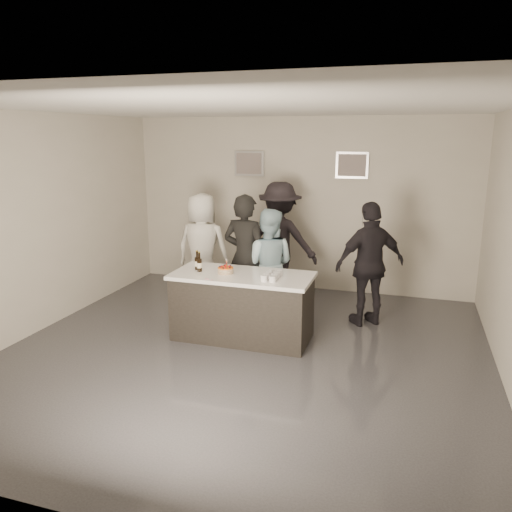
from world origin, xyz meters
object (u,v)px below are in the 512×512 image
person_main_black (245,258)px  person_main_blue (268,264)px  beer_bottle_b (199,262)px  person_guest_left (203,248)px  beer_bottle_a (197,260)px  person_guest_right (370,264)px  cake (226,270)px  person_guest_back (279,241)px  bar_counter (242,306)px

person_main_black → person_main_blue: size_ratio=1.13×
beer_bottle_b → person_guest_left: 1.44m
beer_bottle_a → beer_bottle_b: same height
beer_bottle_a → person_guest_right: 2.45m
cake → person_guest_right: bearing=30.9°
person_main_black → person_main_blue: person_main_black is taller
person_main_black → person_guest_back: person_guest_back is taller
person_main_black → person_main_blue: 0.36m
person_main_black → person_guest_right: size_ratio=1.05×
beer_bottle_a → beer_bottle_b: bearing=-48.4°
beer_bottle_a → person_main_black: (0.45, 0.69, -0.09)m
person_guest_left → person_guest_back: (1.15, 0.56, 0.08)m
beer_bottle_a → person_guest_right: (2.22, 1.02, -0.13)m
bar_counter → cake: bearing=-171.8°
bar_counter → person_guest_left: size_ratio=1.04×
person_guest_back → person_guest_right: bearing=153.6°
beer_bottle_a → person_guest_right: person_guest_right is taller
person_main_black → person_guest_back: size_ratio=0.96×
person_main_blue → person_guest_left: 1.31m
beer_bottle_b → person_guest_left: (-0.54, 1.33, -0.13)m
bar_counter → person_guest_left: bearing=131.2°
person_main_blue → person_guest_right: (1.46, 0.19, 0.07)m
person_main_blue → bar_counter: bearing=79.9°
beer_bottle_a → person_main_blue: bearing=47.3°
cake → person_main_black: person_main_black is taller
person_main_black → person_guest_left: size_ratio=1.05×
person_guest_left → person_guest_right: size_ratio=1.00×
bar_counter → beer_bottle_a: (-0.66, 0.02, 0.58)m
person_main_black → bar_counter: bearing=113.5°
bar_counter → person_guest_right: bearing=33.6°
person_guest_back → person_main_blue: bearing=96.1°
person_main_black → person_guest_left: person_main_black is taller
bar_counter → person_guest_back: person_guest_back is taller
beer_bottle_b → person_main_black: person_main_black is taller
bar_counter → person_guest_left: (-1.12, 1.28, 0.45)m
beer_bottle_a → person_main_blue: size_ratio=0.16×
beer_bottle_a → person_guest_back: size_ratio=0.13×
cake → person_guest_left: bearing=124.4°
person_main_black → person_guest_back: 1.15m
beer_bottle_a → person_main_black: bearing=56.7°
cake → bar_counter: bearing=8.2°
bar_counter → person_guest_back: size_ratio=0.95×
bar_counter → person_main_black: size_ratio=0.99×
cake → person_main_blue: person_main_blue is taller
person_guest_left → person_guest_back: size_ratio=0.92×
beer_bottle_b → person_guest_right: size_ratio=0.15×
cake → person_guest_right: 2.09m
person_guest_right → person_main_blue: bearing=-25.9°
bar_counter → person_guest_back: bearing=89.3°
beer_bottle_b → person_main_black: size_ratio=0.14×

